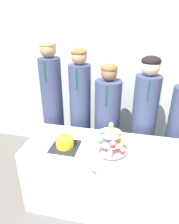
{
  "coord_description": "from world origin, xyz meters",
  "views": [
    {
      "loc": [
        0.22,
        -1.29,
        1.87
      ],
      "look_at": [
        -0.15,
        0.34,
        1.08
      ],
      "focal_mm": 32.0,
      "sensor_mm": 36.0,
      "label": 1
    }
  ],
  "objects_px": {
    "cupcake_stand": "(110,141)",
    "student_4": "(177,132)",
    "student_0": "(53,110)",
    "cake_knife": "(80,157)",
    "student_1": "(80,116)",
    "round_cake": "(65,142)",
    "student_3": "(143,125)",
    "student_2": "(107,126)"
  },
  "relations": [
    {
      "from": "cake_knife",
      "to": "student_2",
      "type": "relative_size",
      "value": 0.17
    },
    {
      "from": "student_1",
      "to": "student_4",
      "type": "distance_m",
      "value": 1.14
    },
    {
      "from": "student_3",
      "to": "cupcake_stand",
      "type": "bearing_deg",
      "value": -117.19
    },
    {
      "from": "cupcake_stand",
      "to": "student_1",
      "type": "height_order",
      "value": "student_1"
    },
    {
      "from": "student_2",
      "to": "student_3",
      "type": "xyz_separation_m",
      "value": [
        0.42,
        0.0,
        0.07
      ]
    },
    {
      "from": "cake_knife",
      "to": "cupcake_stand",
      "type": "relative_size",
      "value": 0.74
    },
    {
      "from": "student_3",
      "to": "student_4",
      "type": "height_order",
      "value": "student_3"
    },
    {
      "from": "cake_knife",
      "to": "student_4",
      "type": "bearing_deg",
      "value": 82.09
    },
    {
      "from": "round_cake",
      "to": "cupcake_stand",
      "type": "height_order",
      "value": "cupcake_stand"
    },
    {
      "from": "student_1",
      "to": "student_3",
      "type": "relative_size",
      "value": 1.04
    },
    {
      "from": "cupcake_stand",
      "to": "student_2",
      "type": "bearing_deg",
      "value": 100.66
    },
    {
      "from": "cake_knife",
      "to": "student_0",
      "type": "distance_m",
      "value": 0.93
    },
    {
      "from": "round_cake",
      "to": "student_1",
      "type": "xyz_separation_m",
      "value": [
        -0.01,
        0.62,
        -0.03
      ]
    },
    {
      "from": "cupcake_stand",
      "to": "student_4",
      "type": "height_order",
      "value": "student_4"
    },
    {
      "from": "cupcake_stand",
      "to": "student_0",
      "type": "distance_m",
      "value": 1.0
    },
    {
      "from": "cake_knife",
      "to": "student_2",
      "type": "height_order",
      "value": "student_2"
    },
    {
      "from": "student_2",
      "to": "student_4",
      "type": "height_order",
      "value": "student_2"
    },
    {
      "from": "student_2",
      "to": "student_1",
      "type": "bearing_deg",
      "value": -180.0
    },
    {
      "from": "round_cake",
      "to": "cake_knife",
      "type": "xyz_separation_m",
      "value": [
        0.18,
        -0.12,
        -0.06
      ]
    },
    {
      "from": "cupcake_stand",
      "to": "student_1",
      "type": "distance_m",
      "value": 0.76
    },
    {
      "from": "round_cake",
      "to": "student_4",
      "type": "bearing_deg",
      "value": 29.01
    },
    {
      "from": "cake_knife",
      "to": "student_0",
      "type": "bearing_deg",
      "value": 170.32
    },
    {
      "from": "student_0",
      "to": "student_1",
      "type": "height_order",
      "value": "student_0"
    },
    {
      "from": "student_1",
      "to": "student_2",
      "type": "height_order",
      "value": "student_1"
    },
    {
      "from": "cupcake_stand",
      "to": "student_0",
      "type": "relative_size",
      "value": 0.2
    },
    {
      "from": "round_cake",
      "to": "cake_knife",
      "type": "distance_m",
      "value": 0.22
    },
    {
      "from": "round_cake",
      "to": "student_3",
      "type": "bearing_deg",
      "value": 40.07
    },
    {
      "from": "student_3",
      "to": "student_1",
      "type": "bearing_deg",
      "value": -180.0
    },
    {
      "from": "cupcake_stand",
      "to": "student_2",
      "type": "height_order",
      "value": "student_2"
    },
    {
      "from": "student_1",
      "to": "student_4",
      "type": "height_order",
      "value": "student_1"
    },
    {
      "from": "student_0",
      "to": "student_4",
      "type": "relative_size",
      "value": 1.18
    },
    {
      "from": "cupcake_stand",
      "to": "student_4",
      "type": "xyz_separation_m",
      "value": [
        0.69,
        0.6,
        -0.16
      ]
    },
    {
      "from": "round_cake",
      "to": "student_3",
      "type": "xyz_separation_m",
      "value": [
        0.74,
        0.62,
        -0.06
      ]
    },
    {
      "from": "student_0",
      "to": "student_2",
      "type": "height_order",
      "value": "student_0"
    },
    {
      "from": "student_1",
      "to": "student_3",
      "type": "height_order",
      "value": "student_1"
    },
    {
      "from": "student_0",
      "to": "student_3",
      "type": "relative_size",
      "value": 1.09
    },
    {
      "from": "student_2",
      "to": "student_4",
      "type": "relative_size",
      "value": 1.01
    },
    {
      "from": "student_3",
      "to": "student_4",
      "type": "bearing_deg",
      "value": -0.0
    },
    {
      "from": "student_1",
      "to": "cupcake_stand",
      "type": "bearing_deg",
      "value": -53.5
    },
    {
      "from": "student_0",
      "to": "cupcake_stand",
      "type": "bearing_deg",
      "value": -36.93
    },
    {
      "from": "round_cake",
      "to": "student_4",
      "type": "height_order",
      "value": "student_4"
    },
    {
      "from": "student_1",
      "to": "student_4",
      "type": "bearing_deg",
      "value": -0.0
    }
  ]
}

